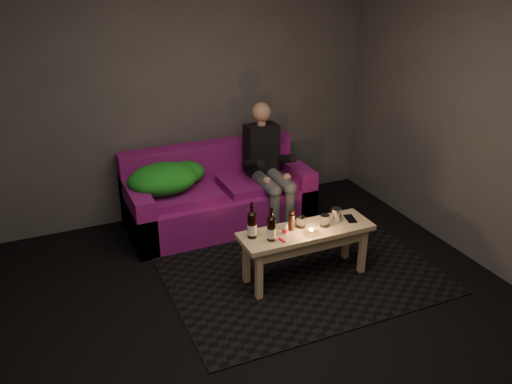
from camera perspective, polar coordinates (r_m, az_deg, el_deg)
floor at (r=4.14m, az=3.07°, el=-14.22°), size 4.50×4.50×0.00m
room at (r=3.78m, az=0.38°, el=9.99°), size 4.50×4.50×4.50m
rug at (r=4.76m, az=4.82°, el=-8.55°), size 2.28×1.66×0.01m
sofa at (r=5.47m, az=-4.10°, el=-0.58°), size 1.81×0.81×0.78m
green_blanket at (r=5.21m, az=-9.46°, el=1.47°), size 0.80×0.54×0.27m
person at (r=5.38m, az=1.21°, el=3.03°), size 0.33×0.75×1.21m
coffee_table at (r=4.53m, az=5.28°, el=-4.84°), size 1.14×0.37×0.46m
beer_bottle_a at (r=4.29m, az=-0.42°, el=-3.47°), size 0.08×0.08×0.30m
beer_bottle_b at (r=4.26m, az=1.62°, el=-3.86°), size 0.07×0.07×0.28m
salt_shaker at (r=4.38m, az=3.07°, el=-3.89°), size 0.05×0.05×0.09m
pepper_mill at (r=4.44m, az=3.75°, el=-3.20°), size 0.06×0.06×0.14m
tumbler_back at (r=4.50m, az=4.76°, el=-3.15°), size 0.09×0.09×0.09m
tealight at (r=4.41m, az=5.84°, el=-4.11°), size 0.06×0.06×0.05m
tumbler_front at (r=4.53m, az=7.24°, el=-3.01°), size 0.10×0.10×0.10m
steel_cup at (r=4.62m, az=8.43°, el=-2.39°), size 0.11×0.11×0.12m
smartphone at (r=4.69m, az=9.89°, el=-2.79°), size 0.11×0.16×0.01m
red_lighter at (r=4.30m, az=2.73°, el=-5.08°), size 0.03×0.08×0.01m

